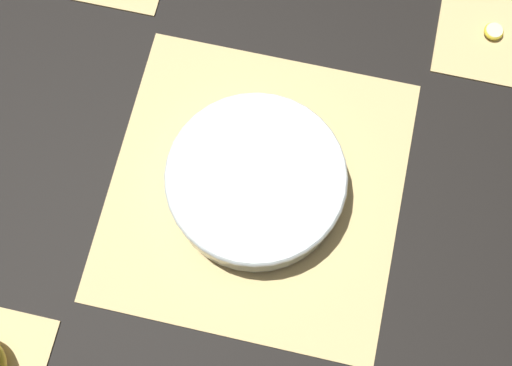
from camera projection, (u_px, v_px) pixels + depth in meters
name	position (u px, v px, depth m)	size (l,w,h in m)	color
ground_plane	(256.00, 189.00, 1.03)	(6.00, 6.00, 0.00)	black
bamboo_mat_center	(256.00, 189.00, 1.03)	(0.43, 0.41, 0.01)	#D6B775
coaster_mat_near_right	(492.00, 34.00, 1.10)	(0.17, 0.17, 0.01)	#D6B775
fruit_salad_bowl	(256.00, 181.00, 0.99)	(0.25, 0.25, 0.06)	silver
banana_coin_single	(494.00, 31.00, 1.10)	(0.03, 0.03, 0.01)	beige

